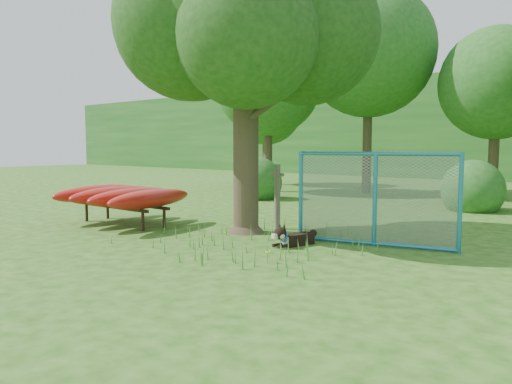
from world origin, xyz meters
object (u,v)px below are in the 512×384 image
Objects in this scene: husky_dog at (292,238)px; fence_section at (375,199)px; oak_tree at (244,18)px; kayak_rack at (123,196)px.

husky_dog is 1.73m from fence_section.
fence_section is (1.20, 1.01, 0.74)m from husky_dog.
oak_tree is 4.75m from fence_section.
oak_tree reaches higher than kayak_rack.
husky_dog is at bearing -19.40° from oak_tree.
kayak_rack is 6.07m from fence_section.
husky_dog is at bearing 5.51° from kayak_rack.
kayak_rack is 1.01× the size of fence_section.
kayak_rack is 4.74m from husky_dog.
husky_dog is 0.34× the size of fence_section.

